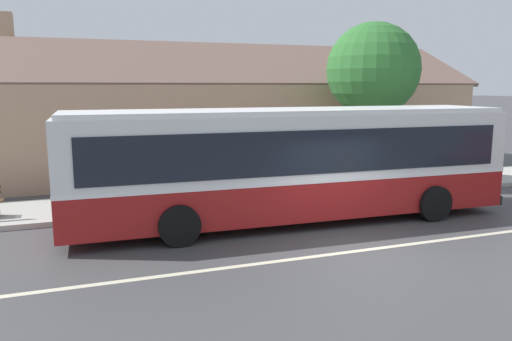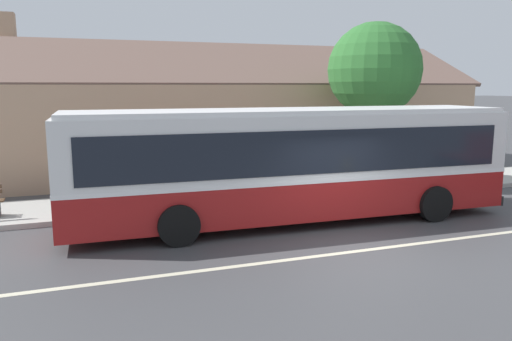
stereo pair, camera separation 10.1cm
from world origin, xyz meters
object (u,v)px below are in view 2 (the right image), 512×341
Objects in this scene: street_tree_primary at (375,72)px; bus_stop_sign at (425,146)px; bench_down_street at (117,191)px; transit_bus at (293,162)px.

street_tree_primary is 3.36m from bus_stop_sign.
bench_down_street is 0.30× the size of street_tree_primary.
transit_bus reaches higher than bus_stop_sign.
transit_bus is 2.03× the size of street_tree_primary.
street_tree_primary is at bearing 6.65° from bench_down_street.
street_tree_primary is at bearing 38.25° from transit_bus.
bus_stop_sign is (0.94, -1.92, -2.59)m from street_tree_primary.
transit_bus is 6.67× the size of bench_down_street.
street_tree_primary is (9.58, 1.12, 3.65)m from bench_down_street.
bus_stop_sign is at bearing 19.14° from transit_bus.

